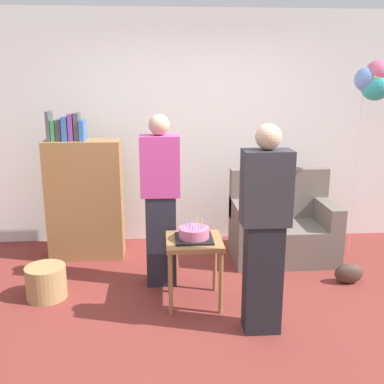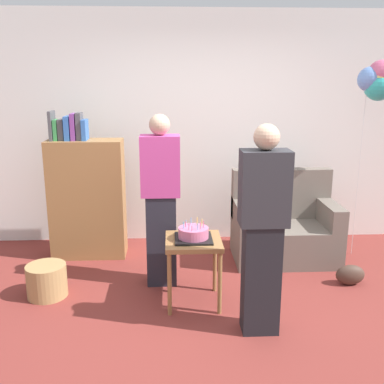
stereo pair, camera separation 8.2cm
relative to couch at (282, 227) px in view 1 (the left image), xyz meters
The scene contains 11 objects.
ground_plane 1.58m from the couch, 121.34° to the right, with size 8.00×8.00×0.00m, color maroon.
wall_back 1.48m from the couch, 137.77° to the left, with size 6.00×0.10×2.70m, color silver.
couch is the anchor object (origin of this frame).
bookshelf 2.19m from the couch, behind, with size 0.80×0.36×1.61m.
side_table 1.44m from the couch, 136.85° to the right, with size 0.48×0.48×0.59m.
birthday_cake 1.47m from the couch, 136.85° to the right, with size 0.32×0.32×0.17m.
person_blowing_candles 1.53m from the couch, 156.72° to the right, with size 0.36×0.22×1.63m.
person_holding_cake 1.64m from the couch, 110.67° to the right, with size 0.36×0.22×1.63m.
wicker_basket 2.51m from the couch, 161.40° to the right, with size 0.36×0.36×0.30m, color #A88451.
handbag 0.89m from the couch, 55.74° to the right, with size 0.28×0.14×0.20m, color #473328.
balloon_bunch 1.81m from the couch, ahead, with size 0.37×0.30×2.12m.
Camera 1 is at (-0.51, -3.29, 1.95)m, focal length 41.99 mm.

